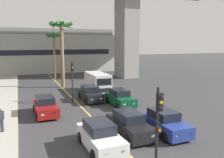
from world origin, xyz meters
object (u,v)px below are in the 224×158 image
at_px(palm_tree_near_median, 54,42).
at_px(car_queue_fifth, 100,136).
at_px(car_queue_third, 129,124).
at_px(traffic_light_median_far, 72,76).
at_px(car_queue_sixth, 164,122).
at_px(palm_tree_mid_median, 62,36).
at_px(delivery_van, 97,82).
at_px(car_queue_second, 90,94).
at_px(car_queue_fourth, 120,98).
at_px(traffic_light_median_near, 158,122).
at_px(pedestrian_near_crosswalk, 2,119).
at_px(car_queue_front, 45,106).

bearing_deg(palm_tree_near_median, car_queue_fifth, -93.08).
distance_m(car_queue_third, traffic_light_median_far, 10.19).
distance_m(car_queue_sixth, palm_tree_mid_median, 20.39).
relative_size(car_queue_sixth, delivery_van, 0.78).
relative_size(car_queue_third, palm_tree_mid_median, 0.47).
height_order(car_queue_second, traffic_light_median_far, traffic_light_median_far).
bearing_deg(car_queue_fourth, delivery_van, 90.84).
xyz_separation_m(car_queue_third, traffic_light_median_near, (-1.20, -5.16, 1.99)).
xyz_separation_m(traffic_light_median_near, pedestrian_near_crosswalk, (-6.58, 8.52, -1.72)).
bearing_deg(delivery_van, car_queue_third, -99.74).
bearing_deg(car_queue_second, traffic_light_median_far, -177.62).
relative_size(traffic_light_median_far, palm_tree_mid_median, 0.47).
distance_m(car_queue_fifth, palm_tree_near_median, 28.01).
xyz_separation_m(traffic_light_median_far, palm_tree_mid_median, (0.57, 8.72, 4.28)).
distance_m(delivery_van, traffic_light_median_far, 5.72).
height_order(palm_tree_near_median, pedestrian_near_crosswalk, palm_tree_near_median).
relative_size(car_queue_fourth, pedestrian_near_crosswalk, 2.54).
bearing_deg(delivery_van, car_queue_sixth, -90.03).
bearing_deg(car_queue_sixth, traffic_light_median_near, -127.49).
height_order(car_queue_fifth, pedestrian_near_crosswalk, pedestrian_near_crosswalk).
relative_size(car_queue_third, car_queue_fourth, 1.01).
bearing_deg(car_queue_third, car_queue_sixth, -12.58).
bearing_deg(car_queue_fourth, pedestrian_near_crosswalk, -160.13).
relative_size(car_queue_sixth, traffic_light_median_far, 0.98).
relative_size(car_queue_second, pedestrian_near_crosswalk, 2.54).
relative_size(car_queue_fourth, car_queue_sixth, 1.00).
height_order(traffic_light_median_far, palm_tree_mid_median, palm_tree_mid_median).
xyz_separation_m(car_queue_second, car_queue_fifth, (-2.74, -11.08, 0.00)).
xyz_separation_m(car_queue_second, car_queue_fourth, (2.15, -2.89, 0.00)).
bearing_deg(delivery_van, car_queue_fourth, -89.16).
distance_m(car_queue_sixth, delivery_van, 14.30).
height_order(car_queue_fourth, traffic_light_median_near, traffic_light_median_near).
bearing_deg(traffic_light_median_far, car_queue_sixth, -69.32).
distance_m(traffic_light_median_near, palm_tree_near_median, 31.66).
xyz_separation_m(traffic_light_median_near, palm_tree_near_median, (0.25, 31.46, 3.48)).
bearing_deg(traffic_light_median_near, car_queue_fifth, 106.96).
xyz_separation_m(car_queue_fourth, traffic_light_median_far, (-4.03, 2.81, 1.99)).
relative_size(car_queue_second, car_queue_fifth, 0.99).
xyz_separation_m(delivery_van, palm_tree_mid_median, (-3.36, 4.82, 5.70)).
bearing_deg(car_queue_third, car_queue_fifth, -155.03).
xyz_separation_m(car_queue_sixth, pedestrian_near_crosswalk, (-10.14, 3.88, 0.28)).
relative_size(car_queue_third, delivery_van, 0.79).
bearing_deg(traffic_light_median_near, car_queue_third, 76.91).
relative_size(car_queue_front, car_queue_sixth, 1.01).
relative_size(delivery_van, palm_tree_mid_median, 0.59).
height_order(car_queue_fifth, palm_tree_near_median, palm_tree_near_median).
xyz_separation_m(car_queue_fourth, pedestrian_near_crosswalk, (-10.25, -3.70, 0.28)).
xyz_separation_m(car_queue_fifth, palm_tree_near_median, (1.48, 27.44, 5.47)).
bearing_deg(pedestrian_near_crosswalk, car_queue_second, 39.14).
distance_m(car_queue_sixth, traffic_light_median_near, 6.17).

